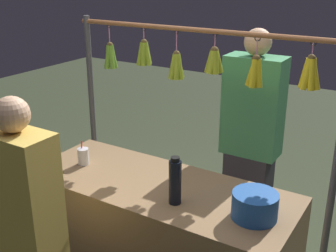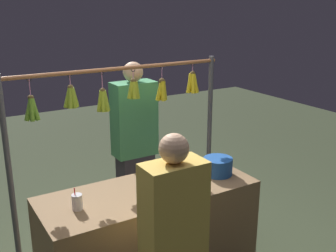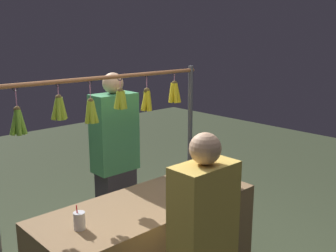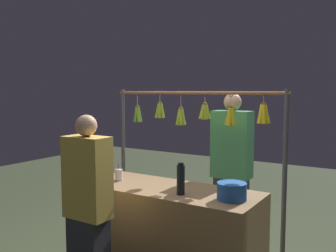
{
  "view_description": "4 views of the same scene",
  "coord_description": "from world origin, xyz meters",
  "px_view_note": "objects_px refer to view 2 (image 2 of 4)",
  "views": [
    {
      "loc": [
        -1.29,
        1.97,
        2.09
      ],
      "look_at": [
        -0.07,
        0.0,
        1.24
      ],
      "focal_mm": 46.03,
      "sensor_mm": 36.0,
      "label": 1
    },
    {
      "loc": [
        1.39,
        2.57,
        2.24
      ],
      "look_at": [
        -0.17,
        0.0,
        1.33
      ],
      "focal_mm": 43.94,
      "sensor_mm": 36.0,
      "label": 2
    },
    {
      "loc": [
        1.76,
        2.11,
        2.05
      ],
      "look_at": [
        -0.2,
        0.0,
        1.38
      ],
      "focal_mm": 42.93,
      "sensor_mm": 36.0,
      "label": 3
    },
    {
      "loc": [
        -1.81,
        2.89,
        1.74
      ],
      "look_at": [
        0.01,
        0.0,
        1.42
      ],
      "focal_mm": 40.04,
      "sensor_mm": 36.0,
      "label": 4
    }
  ],
  "objects_px": {
    "vendor_person": "(135,151)",
    "water_bottle": "(180,174)",
    "blue_bucket": "(218,166)",
    "drink_cup": "(77,202)"
  },
  "relations": [
    {
      "from": "vendor_person",
      "to": "water_bottle",
      "type": "bearing_deg",
      "value": 85.07
    },
    {
      "from": "water_bottle",
      "to": "blue_bucket",
      "type": "distance_m",
      "value": 0.45
    },
    {
      "from": "water_bottle",
      "to": "blue_bucket",
      "type": "height_order",
      "value": "water_bottle"
    },
    {
      "from": "drink_cup",
      "to": "vendor_person",
      "type": "bearing_deg",
      "value": -136.47
    },
    {
      "from": "blue_bucket",
      "to": "drink_cup",
      "type": "xyz_separation_m",
      "value": [
        1.22,
        -0.02,
        -0.01
      ]
    },
    {
      "from": "water_bottle",
      "to": "vendor_person",
      "type": "relative_size",
      "value": 0.16
    },
    {
      "from": "water_bottle",
      "to": "vendor_person",
      "type": "height_order",
      "value": "vendor_person"
    },
    {
      "from": "water_bottle",
      "to": "drink_cup",
      "type": "bearing_deg",
      "value": -8.03
    },
    {
      "from": "water_bottle",
      "to": "vendor_person",
      "type": "distance_m",
      "value": 0.95
    },
    {
      "from": "blue_bucket",
      "to": "vendor_person",
      "type": "relative_size",
      "value": 0.14
    }
  ]
}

